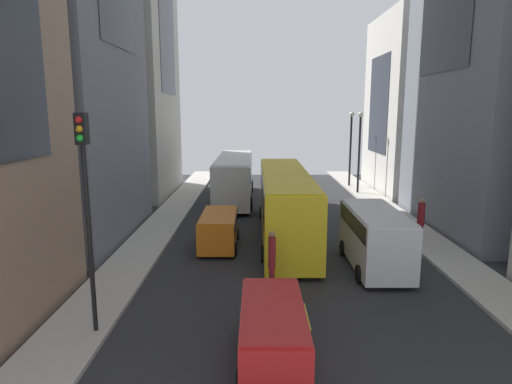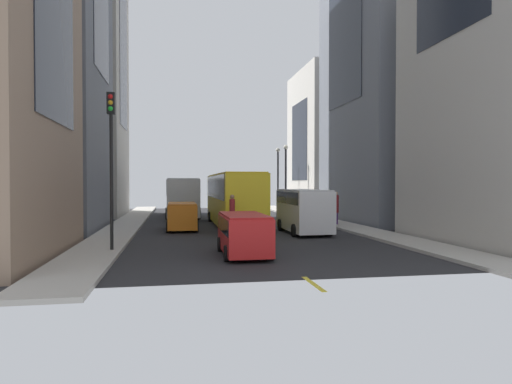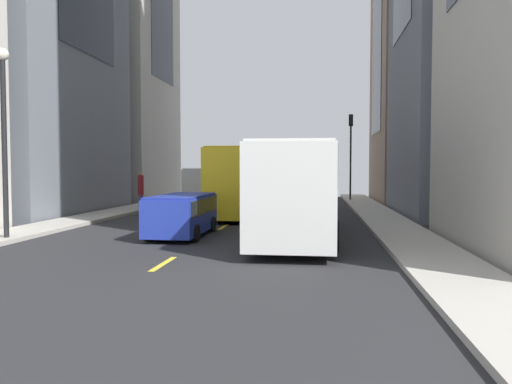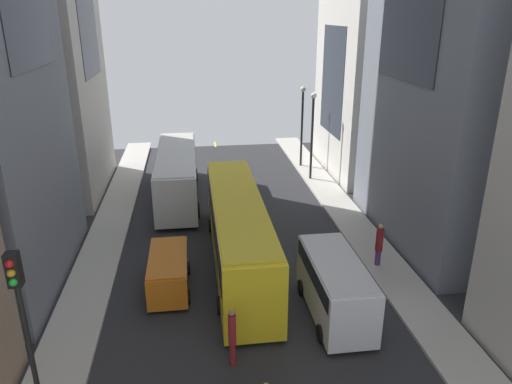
{
  "view_description": "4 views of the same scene",
  "coord_description": "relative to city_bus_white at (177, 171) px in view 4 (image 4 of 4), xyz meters",
  "views": [
    {
      "loc": [
        -1.67,
        -26.44,
        6.84
      ],
      "look_at": [
        -1.56,
        2.69,
        1.41
      ],
      "focal_mm": 30.95,
      "sensor_mm": 36.0,
      "label": 1
    },
    {
      "loc": [
        -3.99,
        -33.62,
        2.95
      ],
      "look_at": [
        1.81,
        -1.48,
        2.32
      ],
      "focal_mm": 31.66,
      "sensor_mm": 36.0,
      "label": 2
    },
    {
      "loc": [
        -4.09,
        25.26,
        2.54
      ],
      "look_at": [
        -0.84,
        -0.66,
        1.32
      ],
      "focal_mm": 34.6,
      "sensor_mm": 36.0,
      "label": 3
    },
    {
      "loc": [
        -2.14,
        -24.77,
        12.19
      ],
      "look_at": [
        1.52,
        2.23,
        1.92
      ],
      "focal_mm": 33.62,
      "sensor_mm": 36.0,
      "label": 4
    }
  ],
  "objects": [
    {
      "name": "lane_stripe_5",
      "position": [
        3.32,
        14.2,
        -2.0
      ],
      "size": [
        0.16,
        2.0,
        0.01
      ],
      "primitive_type": "cube",
      "color": "yellow",
      "rests_on": "ground"
    },
    {
      "name": "traffic_light_near_corner",
      "position": [
        -3.29,
        -20.66,
        2.69
      ],
      "size": [
        0.32,
        0.44,
        6.62
      ],
      "color": "black",
      "rests_on": "ground"
    },
    {
      "name": "city_bus_white",
      "position": [
        0.0,
        0.0,
        0.0
      ],
      "size": [
        2.8,
        11.27,
        3.35
      ],
      "color": "silver",
      "rests_on": "ground"
    },
    {
      "name": "streetcar_yellow",
      "position": [
        3.22,
        -9.84,
        0.12
      ],
      "size": [
        2.7,
        13.34,
        3.59
      ],
      "color": "yellow",
      "rests_on": "ground"
    },
    {
      "name": "streetlamp_near",
      "position": [
        10.04,
        2.53,
        2.2
      ],
      "size": [
        0.44,
        0.44,
        6.56
      ],
      "color": "black",
      "rests_on": "ground"
    },
    {
      "name": "streetlamp_far",
      "position": [
        10.04,
        5.9,
        2.18
      ],
      "size": [
        0.44,
        0.44,
        6.53
      ],
      "color": "black",
      "rests_on": "ground"
    },
    {
      "name": "lane_stripe_4",
      "position": [
        3.32,
        5.8,
        -2.0
      ],
      "size": [
        0.16,
        2.0,
        0.01
      ],
      "primitive_type": "cube",
      "color": "yellow",
      "rests_on": "ground"
    },
    {
      "name": "sidewalk_east",
      "position": [
        10.64,
        -6.8,
        -1.93
      ],
      "size": [
        2.21,
        44.0,
        0.15
      ],
      "primitive_type": "cube",
      "color": "#B2ADA3",
      "rests_on": "ground"
    },
    {
      "name": "car_blue_2",
      "position": [
        4.31,
        0.41,
        -1.08
      ],
      "size": [
        1.91,
        4.44,
        1.57
      ],
      "color": "#2338AD",
      "rests_on": "ground"
    },
    {
      "name": "lane_stripe_3",
      "position": [
        3.32,
        -2.6,
        -2.0
      ],
      "size": [
        0.16,
        2.0,
        0.01
      ],
      "primitive_type": "cube",
      "color": "yellow",
      "rests_on": "ground"
    },
    {
      "name": "ground_plane",
      "position": [
        3.32,
        -6.8,
        -2.01
      ],
      "size": [
        40.85,
        40.85,
        0.0
      ],
      "primitive_type": "plane",
      "color": "#28282B"
    },
    {
      "name": "pedestrian_waiting_curb",
      "position": [
        10.19,
        -11.09,
        -0.67
      ],
      "size": [
        0.37,
        0.37,
        2.24
      ],
      "rotation": [
        0.0,
        0.0,
        4.71
      ],
      "color": "#593372",
      "rests_on": "ground"
    },
    {
      "name": "sidewalk_west",
      "position": [
        -4.0,
        -6.8,
        -1.93
      ],
      "size": [
        2.21,
        44.0,
        0.15
      ],
      "primitive_type": "cube",
      "color": "#B2ADA3",
      "rests_on": "ground"
    },
    {
      "name": "building_east_2",
      "position": [
        15.28,
        4.4,
        5.26
      ],
      "size": [
        6.72,
        10.13,
        14.53
      ],
      "color": "beige",
      "rests_on": "ground"
    },
    {
      "name": "delivery_van_white",
      "position": [
        6.83,
        -14.74,
        -0.49
      ],
      "size": [
        2.25,
        5.46,
        2.58
      ],
      "color": "white",
      "rests_on": "ground"
    },
    {
      "name": "pedestrian_walking_far",
      "position": [
        2.26,
        -17.29,
        -0.71
      ],
      "size": [
        0.29,
        0.29,
        2.37
      ],
      "rotation": [
        0.0,
        0.0,
        6.23
      ],
      "color": "maroon",
      "rests_on": "ground"
    },
    {
      "name": "car_orange_0",
      "position": [
        -0.22,
        -11.73,
        -0.99
      ],
      "size": [
        1.92,
        4.17,
        1.72
      ],
      "color": "orange",
      "rests_on": "ground"
    },
    {
      "name": "lane_stripe_2",
      "position": [
        3.32,
        -11.0,
        -2.0
      ],
      "size": [
        0.16,
        2.0,
        0.01
      ],
      "primitive_type": "cube",
      "color": "yellow",
      "rests_on": "ground"
    }
  ]
}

